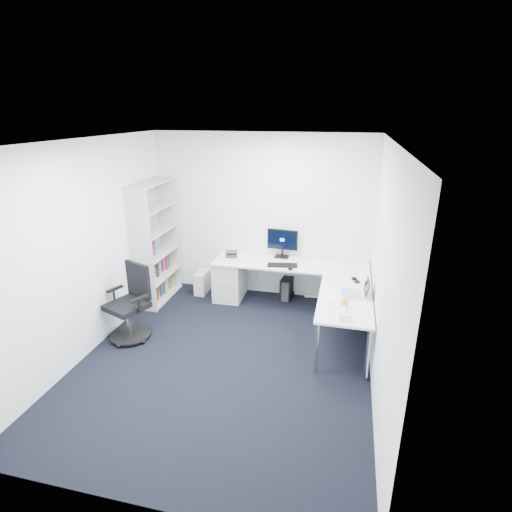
% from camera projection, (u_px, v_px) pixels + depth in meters
% --- Properties ---
extents(ground, '(4.20, 4.20, 0.00)m').
position_uv_depth(ground, '(226.00, 359.00, 5.13)').
color(ground, black).
extents(ceiling, '(4.20, 4.20, 0.00)m').
position_uv_depth(ceiling, '(219.00, 141.00, 4.20)').
color(ceiling, white).
extents(wall_back, '(3.60, 0.02, 2.70)m').
position_uv_depth(wall_back, '(262.00, 217.00, 6.58)').
color(wall_back, white).
rests_on(wall_back, ground).
extents(wall_front, '(3.60, 0.02, 2.70)m').
position_uv_depth(wall_front, '(130.00, 367.00, 2.75)').
color(wall_front, white).
rests_on(wall_front, ground).
extents(wall_left, '(0.02, 4.20, 2.70)m').
position_uv_depth(wall_left, '(87.00, 249.00, 5.05)').
color(wall_left, white).
rests_on(wall_left, ground).
extents(wall_right, '(0.02, 4.20, 2.70)m').
position_uv_depth(wall_right, '(383.00, 275.00, 4.28)').
color(wall_right, white).
rests_on(wall_right, ground).
extents(l_desk, '(2.46, 1.38, 0.72)m').
position_uv_depth(l_desk, '(286.00, 292.00, 6.17)').
color(l_desk, silver).
rests_on(l_desk, ground).
extents(drawer_pedestal, '(0.45, 0.56, 0.69)m').
position_uv_depth(drawer_pedestal, '(230.00, 279.00, 6.69)').
color(drawer_pedestal, silver).
rests_on(drawer_pedestal, ground).
extents(bookshelf, '(0.38, 0.99, 1.98)m').
position_uv_depth(bookshelf, '(155.00, 243.00, 6.46)').
color(bookshelf, '#B2B4B5').
rests_on(bookshelf, ground).
extents(task_chair, '(0.77, 0.77, 1.05)m').
position_uv_depth(task_chair, '(127.00, 304.00, 5.43)').
color(task_chair, black).
rests_on(task_chair, ground).
extents(black_pc_tower, '(0.21, 0.40, 0.38)m').
position_uv_depth(black_pc_tower, '(287.00, 288.00, 6.74)').
color(black_pc_tower, black).
rests_on(black_pc_tower, ground).
extents(beige_pc_tower, '(0.18, 0.40, 0.38)m').
position_uv_depth(beige_pc_tower, '(202.00, 282.00, 6.96)').
color(beige_pc_tower, beige).
rests_on(beige_pc_tower, ground).
extents(power_strip, '(0.36, 0.11, 0.04)m').
position_uv_depth(power_strip, '(315.00, 296.00, 6.82)').
color(power_strip, white).
rests_on(power_strip, ground).
extents(monitor, '(0.52, 0.21, 0.49)m').
position_uv_depth(monitor, '(282.00, 243.00, 6.52)').
color(monitor, black).
rests_on(monitor, l_desk).
extents(black_keyboard, '(0.49, 0.24, 0.02)m').
position_uv_depth(black_keyboard, '(282.00, 265.00, 6.23)').
color(black_keyboard, black).
rests_on(black_keyboard, l_desk).
extents(mouse, '(0.07, 0.11, 0.03)m').
position_uv_depth(mouse, '(291.00, 268.00, 6.10)').
color(mouse, black).
rests_on(mouse, l_desk).
extents(desk_phone, '(0.22, 0.22, 0.13)m').
position_uv_depth(desk_phone, '(231.00, 253.00, 6.61)').
color(desk_phone, '#2B2B2E').
rests_on(desk_phone, l_desk).
extents(laptop, '(0.36, 0.35, 0.24)m').
position_uv_depth(laptop, '(351.00, 286.00, 5.23)').
color(laptop, '#B8BBBE').
rests_on(laptop, l_desk).
extents(white_keyboard, '(0.15, 0.44, 0.01)m').
position_uv_depth(white_keyboard, '(331.00, 294.00, 5.26)').
color(white_keyboard, white).
rests_on(white_keyboard, l_desk).
extents(headphones, '(0.17, 0.20, 0.05)m').
position_uv_depth(headphones, '(356.00, 279.00, 5.68)').
color(headphones, black).
rests_on(headphones, l_desk).
extents(orange_fruit, '(0.09, 0.09, 0.09)m').
position_uv_depth(orange_fruit, '(345.00, 303.00, 4.94)').
color(orange_fruit, orange).
rests_on(orange_fruit, l_desk).
extents(tissue_box, '(0.13, 0.22, 0.07)m').
position_uv_depth(tissue_box, '(343.00, 314.00, 4.69)').
color(tissue_box, white).
rests_on(tissue_box, l_desk).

